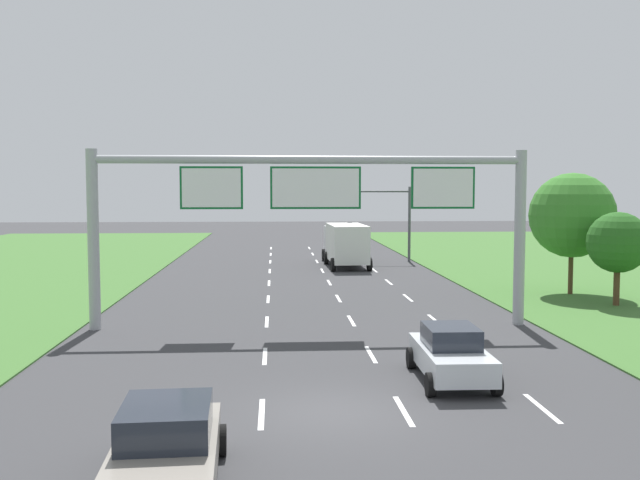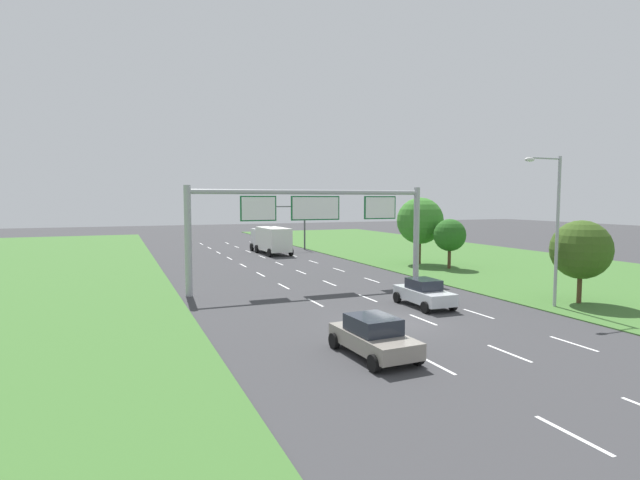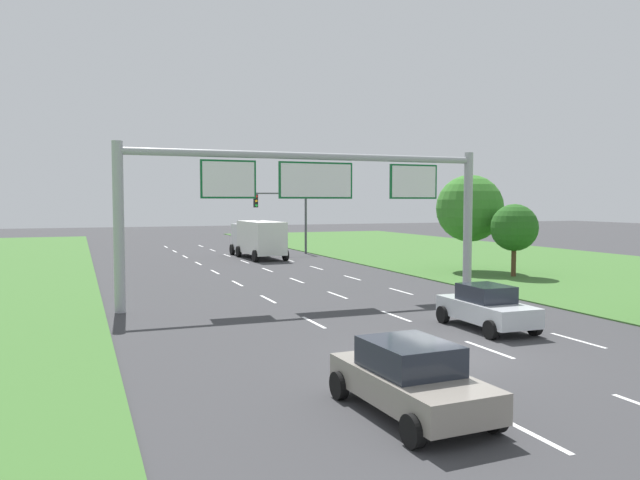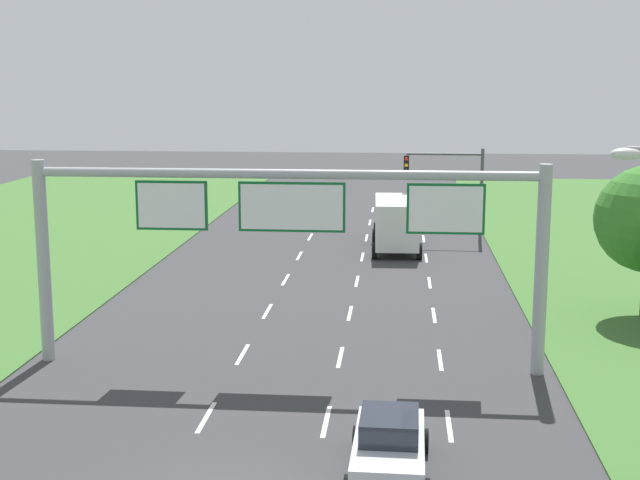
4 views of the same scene
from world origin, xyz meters
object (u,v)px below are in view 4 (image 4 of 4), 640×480
Objects in this scene: box_truck at (396,220)px; traffic_light_mast at (449,177)px; car_near_red at (389,445)px; sign_gantry at (291,224)px.

box_truck is 4.62m from traffic_light_mast.
car_near_red is 30.17m from box_truck.
traffic_light_mast is at bearing 75.12° from sign_gantry.
car_near_red is 33.01m from traffic_light_mast.
sign_gantry reaches higher than box_truck.
sign_gantry is at bearing -100.47° from box_truck.
traffic_light_mast is (3.09, 32.72, 3.08)m from car_near_red.
box_truck is 22.48m from sign_gantry.
sign_gantry is 25.42m from traffic_light_mast.
car_near_red is 9.79m from sign_gantry.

